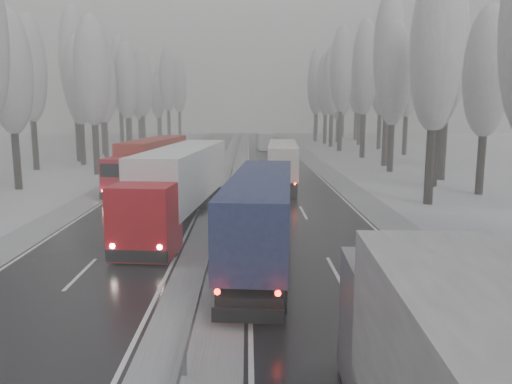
{
  "coord_description": "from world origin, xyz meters",
  "views": [
    {
      "loc": [
        1.62,
        -7.78,
        6.73
      ],
      "look_at": [
        2.08,
        19.23,
        2.2
      ],
      "focal_mm": 35.0,
      "sensor_mm": 36.0,
      "label": 1
    }
  ],
  "objects_px": {
    "truck_red_white": "(180,181)",
    "box_truck_distant": "(265,141)",
    "truck_cream_box": "(283,160)",
    "truck_red_red": "(151,159)",
    "truck_blue_box": "(263,209)"
  },
  "relations": [
    {
      "from": "truck_red_white",
      "to": "box_truck_distant",
      "type": "bearing_deg",
      "value": 88.87
    },
    {
      "from": "truck_cream_box",
      "to": "truck_red_red",
      "type": "bearing_deg",
      "value": -174.86
    },
    {
      "from": "box_truck_distant",
      "to": "truck_red_white",
      "type": "relative_size",
      "value": 0.44
    },
    {
      "from": "truck_blue_box",
      "to": "box_truck_distant",
      "type": "xyz_separation_m",
      "value": [
        2.15,
        59.95,
        -0.87
      ]
    },
    {
      "from": "truck_blue_box",
      "to": "truck_red_white",
      "type": "distance_m",
      "value": 8.19
    },
    {
      "from": "truck_red_red",
      "to": "box_truck_distant",
      "type": "bearing_deg",
      "value": 81.05
    },
    {
      "from": "truck_red_white",
      "to": "truck_red_red",
      "type": "height_order",
      "value": "truck_red_white"
    },
    {
      "from": "truck_blue_box",
      "to": "truck_red_red",
      "type": "height_order",
      "value": "truck_red_red"
    },
    {
      "from": "truck_blue_box",
      "to": "box_truck_distant",
      "type": "bearing_deg",
      "value": 93.03
    },
    {
      "from": "box_truck_distant",
      "to": "truck_red_white",
      "type": "bearing_deg",
      "value": -100.32
    },
    {
      "from": "truck_red_white",
      "to": "truck_red_red",
      "type": "xyz_separation_m",
      "value": [
        -4.59,
        15.09,
        -0.24
      ]
    },
    {
      "from": "truck_blue_box",
      "to": "truck_red_white",
      "type": "relative_size",
      "value": 0.88
    },
    {
      "from": "truck_red_red",
      "to": "truck_cream_box",
      "type": "bearing_deg",
      "value": 9.24
    },
    {
      "from": "truck_cream_box",
      "to": "truck_red_white",
      "type": "bearing_deg",
      "value": -110.97
    },
    {
      "from": "truck_cream_box",
      "to": "truck_red_red",
      "type": "xyz_separation_m",
      "value": [
        -11.61,
        -0.33,
        0.16
      ]
    }
  ]
}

